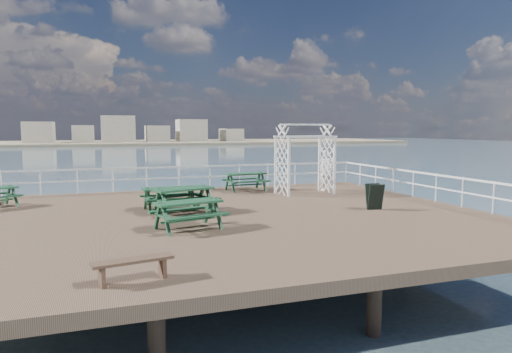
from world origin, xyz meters
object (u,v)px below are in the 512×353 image
object	(u,v)px
picnic_table_b	(169,194)
person	(326,170)
picnic_table_c	(246,178)
trellis_arbor	(305,163)
picnic_table_e	(183,195)
picnic_table_d	(188,209)
flat_bench_far	(133,265)

from	to	relation	value
picnic_table_b	person	world-z (taller)	person
picnic_table_c	trellis_arbor	xyz separation A→B (m)	(2.16, -1.76, 0.77)
person	picnic_table_e	bearing A→B (deg)	-162.91
picnic_table_d	trellis_arbor	xyz separation A→B (m)	(6.15, 5.46, 0.77)
picnic_table_b	trellis_arbor	xyz separation A→B (m)	(6.20, 2.20, 0.78)
picnic_table_d	flat_bench_far	xyz separation A→B (m)	(-1.79, -4.08, -0.26)
person	picnic_table_d	bearing A→B (deg)	-150.16
picnic_table_b	picnic_table_c	world-z (taller)	picnic_table_c
picnic_table_e	trellis_arbor	bearing A→B (deg)	9.25
picnic_table_c	picnic_table_e	bearing A→B (deg)	-133.60
trellis_arbor	flat_bench_far	bearing A→B (deg)	-134.80
picnic_table_b	picnic_table_c	xyz separation A→B (m)	(4.04, 3.96, 0.01)
picnic_table_e	person	distance (m)	8.00
picnic_table_b	flat_bench_far	distance (m)	7.54
picnic_table_b	picnic_table_e	xyz separation A→B (m)	(0.36, -0.74, 0.04)
picnic_table_b	flat_bench_far	bearing A→B (deg)	-108.18
picnic_table_b	trellis_arbor	distance (m)	6.62
picnic_table_d	trellis_arbor	bearing A→B (deg)	27.74
picnic_table_e	picnic_table_d	bearing A→B (deg)	-114.45
flat_bench_far	trellis_arbor	size ratio (longest dim) A/B	0.50
picnic_table_d	flat_bench_far	size ratio (longest dim) A/B	1.42
picnic_table_d	picnic_table_c	bearing A→B (deg)	47.25
picnic_table_c	flat_bench_far	world-z (taller)	picnic_table_c
picnic_table_d	person	world-z (taller)	person
picnic_table_b	picnic_table_e	bearing A→B (deg)	-68.91
person	flat_bench_far	bearing A→B (deg)	-141.54
trellis_arbor	person	size ratio (longest dim) A/B	1.64
picnic_table_c	picnic_table_e	xyz separation A→B (m)	(-3.68, -4.70, 0.04)
picnic_table_c	picnic_table_e	size ratio (longest dim) A/B	0.85
flat_bench_far	trellis_arbor	bearing A→B (deg)	39.59
picnic_table_d	picnic_table_e	xyz separation A→B (m)	(0.31, 2.51, 0.04)
flat_bench_far	person	bearing A→B (deg)	36.85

